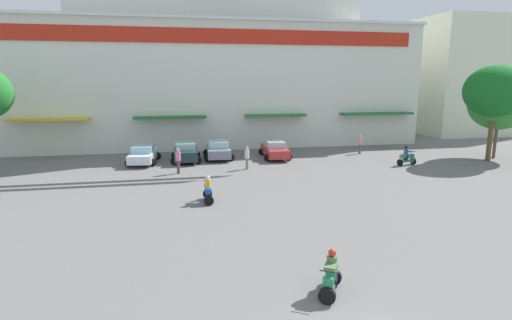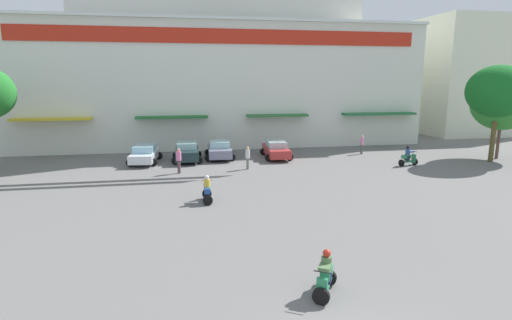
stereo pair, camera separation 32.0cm
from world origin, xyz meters
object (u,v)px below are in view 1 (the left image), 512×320
(plaza_tree_1, at_px, (500,103))
(pedestrian_2, at_px, (247,156))
(plaza_tree_3, at_px, (495,91))
(scooter_rider_5, at_px, (331,276))
(pedestrian_1, at_px, (360,143))
(parked_car_0, at_px, (143,154))
(scooter_rider_2, at_px, (208,191))
(parked_car_2, at_px, (218,150))
(pedestrian_0, at_px, (178,159))
(parked_car_3, at_px, (275,149))
(parked_car_1, at_px, (186,152))
(scooter_rider_0, at_px, (407,157))

(plaza_tree_1, height_order, pedestrian_2, plaza_tree_1)
(plaza_tree_3, distance_m, scooter_rider_5, 26.81)
(plaza_tree_1, xyz_separation_m, pedestrian_2, (-21.01, -0.29, -3.57))
(pedestrian_1, bearing_deg, pedestrian_2, -158.47)
(plaza_tree_3, relative_size, parked_car_0, 1.68)
(plaza_tree_1, bearing_deg, scooter_rider_2, -162.19)
(parked_car_0, bearing_deg, pedestrian_2, -26.19)
(parked_car_0, bearing_deg, scooter_rider_5, -71.78)
(parked_car_2, relative_size, pedestrian_0, 2.28)
(scooter_rider_2, bearing_deg, scooter_rider_5, -74.01)
(pedestrian_0, xyz_separation_m, pedestrian_1, (15.81, 4.70, -0.06))
(parked_car_3, bearing_deg, parked_car_1, -179.03)
(plaza_tree_1, xyz_separation_m, scooter_rider_2, (-24.44, -7.85, -3.91))
(plaza_tree_1, height_order, parked_car_1, plaza_tree_1)
(parked_car_1, distance_m, pedestrian_0, 4.22)
(plaza_tree_3, distance_m, parked_car_0, 27.95)
(scooter_rider_0, bearing_deg, plaza_tree_3, 1.76)
(parked_car_0, xyz_separation_m, parked_car_1, (3.27, 0.02, 0.06))
(parked_car_3, bearing_deg, plaza_tree_1, -11.27)
(scooter_rider_2, bearing_deg, plaza_tree_3, 16.50)
(parked_car_2, distance_m, parked_car_3, 4.71)
(parked_car_2, bearing_deg, plaza_tree_3, -13.73)
(scooter_rider_5, xyz_separation_m, pedestrian_1, (11.36, 22.11, 0.37))
(parked_car_0, distance_m, pedestrian_0, 4.93)
(plaza_tree_1, height_order, scooter_rider_2, plaza_tree_1)
(parked_car_2, height_order, pedestrian_1, pedestrian_1)
(parked_car_2, relative_size, scooter_rider_2, 2.71)
(plaza_tree_1, bearing_deg, parked_car_0, 173.14)
(parked_car_3, height_order, pedestrian_0, pedestrian_0)
(parked_car_2, relative_size, pedestrian_2, 2.41)
(plaza_tree_1, relative_size, pedestrian_0, 3.78)
(parked_car_3, bearing_deg, scooter_rider_0, -27.78)
(parked_car_0, height_order, scooter_rider_0, scooter_rider_0)
(plaza_tree_3, height_order, parked_car_1, plaza_tree_3)
(pedestrian_1, xyz_separation_m, pedestrian_2, (-10.87, -4.29, 0.01))
(parked_car_1, bearing_deg, pedestrian_2, -40.99)
(parked_car_3, distance_m, scooter_rider_5, 21.98)
(scooter_rider_2, bearing_deg, parked_car_1, 94.45)
(plaza_tree_1, xyz_separation_m, parked_car_1, (-25.32, 3.46, -3.76))
(parked_car_1, height_order, pedestrian_1, pedestrian_1)
(plaza_tree_3, bearing_deg, parked_car_3, 164.40)
(scooter_rider_0, distance_m, pedestrian_0, 17.18)
(scooter_rider_2, distance_m, scooter_rider_5, 10.68)
(parked_car_1, xyz_separation_m, scooter_rider_2, (0.88, -11.31, -0.15))
(pedestrian_0, bearing_deg, parked_car_1, 81.47)
(parked_car_0, bearing_deg, scooter_rider_2, -69.80)
(parked_car_1, relative_size, pedestrian_2, 2.31)
(parked_car_0, height_order, pedestrian_0, pedestrian_0)
(scooter_rider_0, height_order, pedestrian_1, pedestrian_1)
(scooter_rider_5, bearing_deg, parked_car_2, 92.96)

